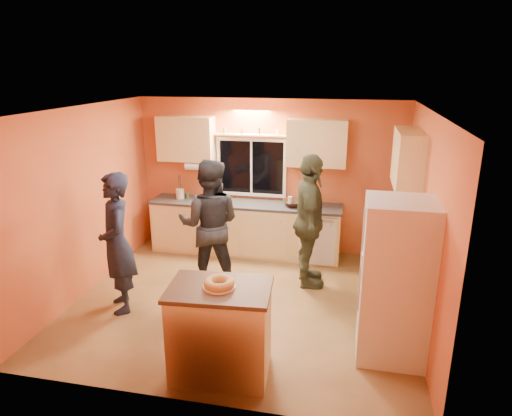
% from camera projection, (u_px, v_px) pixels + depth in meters
% --- Properties ---
extents(ground, '(4.50, 4.50, 0.00)m').
position_uv_depth(ground, '(242.00, 302.00, 6.28)').
color(ground, brown).
rests_on(ground, ground).
extents(room_shell, '(4.54, 4.04, 2.61)m').
position_uv_depth(room_shell, '(257.00, 181.00, 6.15)').
color(room_shell, '#D76C37').
rests_on(room_shell, ground).
extents(back_counter, '(4.23, 0.62, 0.90)m').
position_uv_depth(back_counter, '(266.00, 229.00, 7.73)').
color(back_counter, '#D8BA71').
rests_on(back_counter, ground).
extents(right_counter, '(0.62, 1.84, 0.90)m').
position_uv_depth(right_counter, '(389.00, 269.00, 6.23)').
color(right_counter, '#D8BA71').
rests_on(right_counter, ground).
extents(refrigerator, '(0.72, 0.70, 1.80)m').
position_uv_depth(refrigerator, '(395.00, 281.00, 4.89)').
color(refrigerator, silver).
rests_on(refrigerator, ground).
extents(island, '(1.08, 0.78, 1.00)m').
position_uv_depth(island, '(221.00, 330.00, 4.69)').
color(island, '#D8BA71').
rests_on(island, ground).
extents(bundt_pastry, '(0.31, 0.31, 0.09)m').
position_uv_depth(bundt_pastry, '(219.00, 283.00, 4.53)').
color(bundt_pastry, '#AF8F47').
rests_on(bundt_pastry, island).
extents(person_left, '(0.74, 0.81, 1.85)m').
position_uv_depth(person_left, '(117.00, 243.00, 5.85)').
color(person_left, black).
rests_on(person_left, ground).
extents(person_center, '(1.00, 0.83, 1.88)m').
position_uv_depth(person_center, '(210.00, 224.00, 6.50)').
color(person_center, black).
rests_on(person_center, ground).
extents(person_right, '(0.66, 1.21, 1.95)m').
position_uv_depth(person_right, '(309.00, 222.00, 6.50)').
color(person_right, '#2C311F').
rests_on(person_right, ground).
extents(mixing_bowl, '(0.51, 0.51, 0.09)m').
position_uv_depth(mixing_bowl, '(295.00, 203.00, 7.50)').
color(mixing_bowl, '#311F10').
rests_on(mixing_bowl, back_counter).
extents(utensil_crock, '(0.14, 0.14, 0.17)m').
position_uv_depth(utensil_crock, '(180.00, 194.00, 7.88)').
color(utensil_crock, '#EDDEC6').
rests_on(utensil_crock, back_counter).
extents(potted_plant, '(0.31, 0.28, 0.32)m').
position_uv_depth(potted_plant, '(397.00, 228.00, 6.01)').
color(potted_plant, gray).
rests_on(potted_plant, right_counter).
extents(red_box, '(0.18, 0.14, 0.07)m').
position_uv_depth(red_box, '(388.00, 226.00, 6.46)').
color(red_box, maroon).
rests_on(red_box, right_counter).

